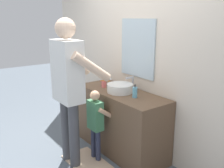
{
  "coord_description": "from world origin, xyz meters",
  "views": [
    {
      "loc": [
        2.46,
        -1.68,
        1.79
      ],
      "look_at": [
        0.0,
        0.15,
        0.97
      ],
      "focal_mm": 40.22,
      "sensor_mm": 36.0,
      "label": 1
    }
  ],
  "objects": [
    {
      "name": "child_toddler",
      "position": [
        0.0,
        -0.1,
        0.56
      ],
      "size": [
        0.29,
        0.29,
        0.93
      ],
      "color": "#2D334C",
      "rests_on": "ground"
    },
    {
      "name": "ground_plane",
      "position": [
        0.0,
        0.0,
        0.0
      ],
      "size": [
        14.0,
        14.0,
        0.0
      ],
      "primitive_type": "plane",
      "color": "slate"
    },
    {
      "name": "adult_parent",
      "position": [
        -0.13,
        -0.38,
        1.07
      ],
      "size": [
        0.55,
        0.58,
        1.79
      ],
      "color": "#47474C",
      "rests_on": "ground"
    },
    {
      "name": "back_wall",
      "position": [
        0.0,
        0.62,
        1.35
      ],
      "size": [
        4.4,
        0.1,
        2.7
      ],
      "color": "beige",
      "rests_on": "ground"
    },
    {
      "name": "faucet",
      "position": [
        0.0,
        0.49,
        0.92
      ],
      "size": [
        0.18,
        0.14,
        0.18
      ],
      "color": "#B7BABF",
      "rests_on": "vanity_cabinet"
    },
    {
      "name": "vanity_cabinet",
      "position": [
        0.0,
        0.3,
        0.42
      ],
      "size": [
        1.38,
        0.54,
        0.84
      ],
      "primitive_type": "cube",
      "color": "brown",
      "rests_on": "ground"
    },
    {
      "name": "sink_basin",
      "position": [
        0.0,
        0.28,
        0.9
      ],
      "size": [
        0.34,
        0.34,
        0.11
      ],
      "color": "silver",
      "rests_on": "vanity_cabinet"
    },
    {
      "name": "bath_mat",
      "position": [
        0.0,
        -0.25,
        0.01
      ],
      "size": [
        0.64,
        0.4,
        0.02
      ],
      "primitive_type": "cube",
      "color": "#CCAD8E",
      "rests_on": "ground"
    },
    {
      "name": "soap_bottle",
      "position": [
        0.28,
        0.28,
        0.91
      ],
      "size": [
        0.06,
        0.06,
        0.17
      ],
      "color": "#66B2D1",
      "rests_on": "vanity_cabinet"
    },
    {
      "name": "toothbrush_cup",
      "position": [
        -0.33,
        0.25,
        0.9
      ],
      "size": [
        0.07,
        0.07,
        0.21
      ],
      "color": "#D86666",
      "rests_on": "vanity_cabinet"
    }
  ]
}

